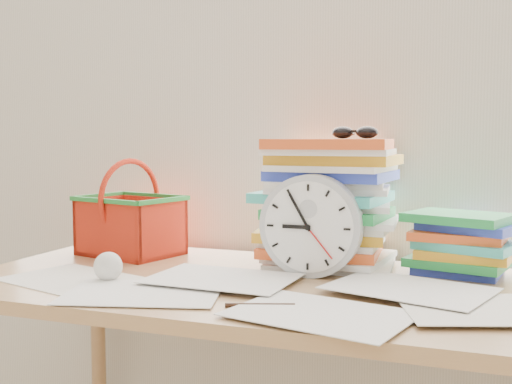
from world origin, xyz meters
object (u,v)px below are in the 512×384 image
at_px(paper_stack, 328,203).
at_px(basket, 130,208).
at_px(desk, 261,313).
at_px(book_stack, 463,244).
at_px(clock, 311,226).

height_order(paper_stack, basket, paper_stack).
bearing_deg(desk, book_stack, 28.61).
distance_m(paper_stack, clock, 0.15).
height_order(clock, basket, basket).
bearing_deg(desk, basket, 157.76).
height_order(desk, paper_stack, paper_stack).
height_order(book_stack, basket, basket).
relative_size(clock, basket, 0.92).
distance_m(desk, basket, 0.54).
bearing_deg(clock, book_stack, 23.72).
distance_m(paper_stack, basket, 0.56).
xyz_separation_m(desk, paper_stack, (0.10, 0.23, 0.24)).
height_order(clock, book_stack, clock).
height_order(desk, basket, basket).
bearing_deg(book_stack, desk, -151.39).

